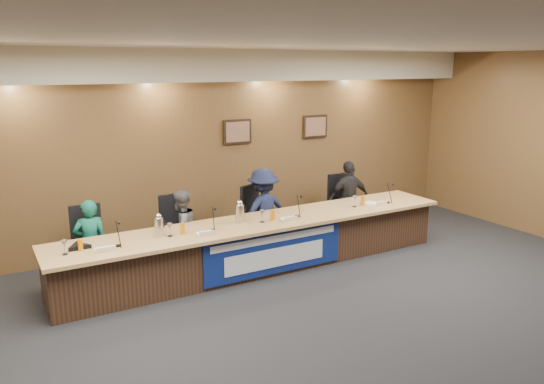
{
  "coord_description": "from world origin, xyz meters",
  "views": [
    {
      "loc": [
        -3.57,
        -4.14,
        2.95
      ],
      "look_at": [
        0.25,
        2.51,
        1.12
      ],
      "focal_mm": 35.0,
      "sensor_mm": 36.0,
      "label": 1
    }
  ],
  "objects_px": {
    "panelist_c": "(263,211)",
    "carafe_mid": "(240,214)",
    "panelist_d": "(349,199)",
    "office_chair_d": "(345,208)",
    "banner": "(275,252)",
    "office_chair_c": "(260,222)",
    "panelist_b": "(181,230)",
    "office_chair_a": "(90,250)",
    "dais_body": "(261,246)",
    "panelist_a": "(91,243)",
    "office_chair_b": "(179,235)",
    "carafe_left": "(159,228)",
    "speakerphone": "(79,246)"
  },
  "relations": [
    {
      "from": "office_chair_a",
      "to": "carafe_left",
      "type": "height_order",
      "value": "carafe_left"
    },
    {
      "from": "panelist_c",
      "to": "carafe_mid",
      "type": "bearing_deg",
      "value": 32.69
    },
    {
      "from": "banner",
      "to": "carafe_mid",
      "type": "relative_size",
      "value": 8.43
    },
    {
      "from": "panelist_d",
      "to": "office_chair_d",
      "type": "xyz_separation_m",
      "value": [
        0.0,
        0.1,
        -0.19
      ]
    },
    {
      "from": "office_chair_b",
      "to": "carafe_left",
      "type": "relative_size",
      "value": 1.84
    },
    {
      "from": "banner",
      "to": "office_chair_b",
      "type": "height_order",
      "value": "banner"
    },
    {
      "from": "banner",
      "to": "carafe_mid",
      "type": "xyz_separation_m",
      "value": [
        -0.33,
        0.45,
        0.5
      ]
    },
    {
      "from": "dais_body",
      "to": "panelist_b",
      "type": "relative_size",
      "value": 5.03
    },
    {
      "from": "office_chair_a",
      "to": "office_chair_c",
      "type": "xyz_separation_m",
      "value": [
        2.67,
        0.0,
        0.0
      ]
    },
    {
      "from": "panelist_d",
      "to": "office_chair_d",
      "type": "relative_size",
      "value": 2.8
    },
    {
      "from": "banner",
      "to": "office_chair_c",
      "type": "bearing_deg",
      "value": 71.87
    },
    {
      "from": "dais_body",
      "to": "carafe_left",
      "type": "xyz_separation_m",
      "value": [
        -1.55,
        -0.04,
        0.53
      ]
    },
    {
      "from": "panelist_b",
      "to": "carafe_left",
      "type": "bearing_deg",
      "value": 25.12
    },
    {
      "from": "banner",
      "to": "speakerphone",
      "type": "relative_size",
      "value": 6.88
    },
    {
      "from": "speakerphone",
      "to": "dais_body",
      "type": "bearing_deg",
      "value": -0.54
    },
    {
      "from": "panelist_c",
      "to": "banner",
      "type": "bearing_deg",
      "value": 64.52
    },
    {
      "from": "banner",
      "to": "office_chair_a",
      "type": "bearing_deg",
      "value": 154.63
    },
    {
      "from": "panelist_a",
      "to": "office_chair_d",
      "type": "relative_size",
      "value": 2.53
    },
    {
      "from": "speakerphone",
      "to": "panelist_c",
      "type": "bearing_deg",
      "value": 10.84
    },
    {
      "from": "banner",
      "to": "office_chair_d",
      "type": "xyz_separation_m",
      "value": [
        2.07,
        1.1,
        0.1
      ]
    },
    {
      "from": "dais_body",
      "to": "panelist_b",
      "type": "height_order",
      "value": "panelist_b"
    },
    {
      "from": "office_chair_b",
      "to": "carafe_mid",
      "type": "relative_size",
      "value": 1.84
    },
    {
      "from": "panelist_a",
      "to": "speakerphone",
      "type": "distance_m",
      "value": 0.63
    },
    {
      "from": "banner",
      "to": "carafe_mid",
      "type": "height_order",
      "value": "carafe_mid"
    },
    {
      "from": "office_chair_c",
      "to": "carafe_left",
      "type": "distance_m",
      "value": 2.08
    },
    {
      "from": "dais_body",
      "to": "carafe_mid",
      "type": "relative_size",
      "value": 22.99
    },
    {
      "from": "panelist_b",
      "to": "office_chair_c",
      "type": "distance_m",
      "value": 1.39
    },
    {
      "from": "banner",
      "to": "panelist_d",
      "type": "distance_m",
      "value": 2.31
    },
    {
      "from": "panelist_d",
      "to": "office_chair_d",
      "type": "height_order",
      "value": "panelist_d"
    },
    {
      "from": "panelist_b",
      "to": "office_chair_b",
      "type": "distance_m",
      "value": 0.15
    },
    {
      "from": "office_chair_d",
      "to": "banner",
      "type": "bearing_deg",
      "value": -154.86
    },
    {
      "from": "panelist_a",
      "to": "panelist_c",
      "type": "bearing_deg",
      "value": -174.8
    },
    {
      "from": "panelist_d",
      "to": "office_chair_a",
      "type": "height_order",
      "value": "panelist_d"
    },
    {
      "from": "office_chair_b",
      "to": "carafe_left",
      "type": "xyz_separation_m",
      "value": [
        -0.53,
        -0.73,
        0.4
      ]
    },
    {
      "from": "office_chair_b",
      "to": "speakerphone",
      "type": "xyz_separation_m",
      "value": [
        -1.53,
        -0.66,
        0.3
      ]
    },
    {
      "from": "office_chair_a",
      "to": "office_chair_d",
      "type": "distance_m",
      "value": 4.38
    },
    {
      "from": "dais_body",
      "to": "banner",
      "type": "distance_m",
      "value": 0.42
    },
    {
      "from": "panelist_b",
      "to": "speakerphone",
      "type": "xyz_separation_m",
      "value": [
        -1.53,
        -0.56,
        0.18
      ]
    },
    {
      "from": "panelist_d",
      "to": "carafe_mid",
      "type": "relative_size",
      "value": 5.16
    },
    {
      "from": "panelist_d",
      "to": "panelist_c",
      "type": "bearing_deg",
      "value": 7.31
    },
    {
      "from": "panelist_d",
      "to": "office_chair_b",
      "type": "relative_size",
      "value": 2.8
    },
    {
      "from": "dais_body",
      "to": "panelist_d",
      "type": "relative_size",
      "value": 4.46
    },
    {
      "from": "panelist_d",
      "to": "panelist_a",
      "type": "bearing_deg",
      "value": 7.31
    },
    {
      "from": "office_chair_a",
      "to": "carafe_left",
      "type": "relative_size",
      "value": 1.84
    },
    {
      "from": "banner",
      "to": "panelist_a",
      "type": "distance_m",
      "value": 2.53
    },
    {
      "from": "panelist_b",
      "to": "speakerphone",
      "type": "distance_m",
      "value": 1.64
    },
    {
      "from": "office_chair_b",
      "to": "speakerphone",
      "type": "relative_size",
      "value": 1.5
    },
    {
      "from": "panelist_d",
      "to": "carafe_left",
      "type": "height_order",
      "value": "panelist_d"
    },
    {
      "from": "office_chair_d",
      "to": "panelist_b",
      "type": "bearing_deg",
      "value": 179.04
    },
    {
      "from": "office_chair_b",
      "to": "panelist_a",
      "type": "bearing_deg",
      "value": -177.0
    }
  ]
}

